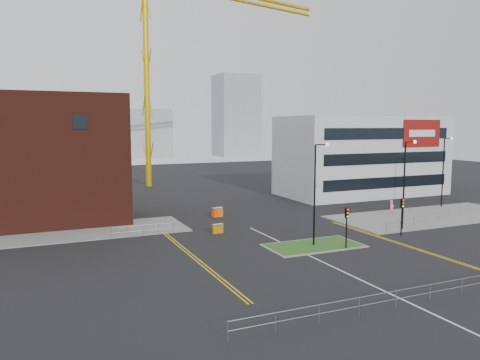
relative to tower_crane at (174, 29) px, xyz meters
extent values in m
plane|color=black|center=(-3.46, -56.44, -27.57)|extent=(200.00, 200.00, 0.00)
cube|color=slate|center=(-23.46, -34.44, -27.51)|extent=(28.00, 8.00, 0.12)
cube|color=slate|center=(18.54, -42.44, -27.51)|extent=(24.00, 10.00, 0.12)
cube|color=slate|center=(-1.46, -48.44, -27.53)|extent=(8.60, 4.60, 0.08)
cube|color=#23521B|center=(-1.46, -48.44, -27.51)|extent=(8.00, 4.00, 0.12)
cube|color=#4C1C13|center=(-23.46, -28.44, -20.57)|extent=(18.00, 10.00, 14.00)
cube|color=black|center=(-19.46, -33.46, -16.57)|extent=(1.40, 0.10, 1.40)
cube|color=silver|center=(22.54, -24.44, -21.57)|extent=(25.00, 12.00, 12.00)
cube|color=black|center=(22.54, -30.46, -25.08)|extent=(22.00, 0.10, 1.60)
cube|color=black|center=(22.54, -30.46, -21.57)|extent=(22.00, 0.10, 1.60)
cube|color=black|center=(22.54, -30.46, -18.07)|extent=(22.00, 0.10, 1.60)
cube|color=maroon|center=(28.54, -30.52, -18.07)|extent=(7.00, 0.15, 4.00)
cube|color=white|center=(28.54, -30.62, -18.07)|extent=(5.00, 0.05, 1.00)
cylinder|color=#ECB40D|center=(-5.46, -1.44, -9.53)|extent=(1.00, 1.00, 36.09)
cylinder|color=black|center=(-1.46, -48.44, -23.07)|extent=(0.16, 0.16, 9.00)
cylinder|color=black|center=(-0.86, -48.44, -18.57)|extent=(1.20, 0.10, 0.10)
sphere|color=silver|center=(-0.26, -48.44, -18.57)|extent=(0.36, 0.36, 0.36)
cylinder|color=black|center=(10.54, -46.44, -23.07)|extent=(0.16, 0.16, 9.00)
cylinder|color=black|center=(11.14, -46.44, -18.57)|extent=(1.20, 0.10, 0.10)
sphere|color=silver|center=(11.74, -46.44, -18.57)|extent=(0.36, 0.36, 0.36)
cylinder|color=black|center=(24.54, -38.44, -23.07)|extent=(0.16, 0.16, 9.00)
cylinder|color=black|center=(25.14, -38.44, -18.57)|extent=(1.20, 0.10, 0.10)
sphere|color=silver|center=(25.74, -38.44, -18.57)|extent=(0.36, 0.36, 0.36)
cylinder|color=black|center=(0.54, -50.44, -26.07)|extent=(0.12, 0.12, 3.00)
cube|color=black|center=(0.54, -50.44, -24.37)|extent=(0.28, 0.22, 0.90)
sphere|color=red|center=(0.54, -50.57, -24.07)|extent=(0.18, 0.18, 0.18)
sphere|color=orange|center=(0.54, -50.57, -24.37)|extent=(0.18, 0.18, 0.18)
sphere|color=#0CCC33|center=(0.54, -50.57, -24.67)|extent=(0.18, 0.18, 0.18)
cylinder|color=black|center=(8.54, -48.44, -26.07)|extent=(0.12, 0.12, 3.00)
cube|color=black|center=(8.54, -48.44, -24.37)|extent=(0.28, 0.22, 0.90)
sphere|color=red|center=(8.54, -48.57, -24.07)|extent=(0.18, 0.18, 0.18)
sphere|color=orange|center=(8.54, -48.57, -24.37)|extent=(0.18, 0.18, 0.18)
sphere|color=#0CCC33|center=(8.54, -48.57, -24.67)|extent=(0.18, 0.18, 0.18)
cylinder|color=gray|center=(-3.46, -62.44, -26.52)|extent=(24.00, 0.04, 0.04)
cylinder|color=gray|center=(-3.46, -62.44, -27.02)|extent=(24.00, 0.04, 0.04)
cylinder|color=gray|center=(-15.46, -62.44, -27.02)|extent=(0.05, 0.05, 1.10)
cylinder|color=gray|center=(-14.46, -38.44, -26.52)|extent=(6.00, 0.04, 0.04)
cylinder|color=gray|center=(-14.46, -38.44, -27.02)|extent=(6.00, 0.04, 0.04)
cylinder|color=gray|center=(-17.46, -38.44, -27.02)|extent=(0.05, 0.05, 1.10)
cylinder|color=gray|center=(-11.46, -38.44, -27.02)|extent=(0.05, 0.05, 1.10)
cylinder|color=gray|center=(17.04, -44.94, -26.52)|extent=(19.01, 5.04, 0.04)
cylinder|color=gray|center=(17.04, -44.94, -27.02)|extent=(19.01, 5.04, 0.04)
cylinder|color=gray|center=(7.54, -47.44, -27.02)|extent=(0.05, 0.05, 1.10)
cylinder|color=gray|center=(26.54, -42.44, -27.02)|extent=(0.05, 0.05, 1.10)
cube|color=silver|center=(-3.46, -54.44, -27.57)|extent=(0.15, 30.00, 0.01)
cube|color=gold|center=(-12.46, -46.44, -27.57)|extent=(0.12, 24.00, 0.01)
cube|color=gold|center=(-12.16, -46.44, -27.57)|extent=(0.12, 24.00, 0.01)
cube|color=gold|center=(6.04, -50.44, -27.57)|extent=(0.12, 20.00, 0.01)
cube|color=gold|center=(6.34, -50.44, -27.57)|extent=(0.12, 20.00, 0.01)
cube|color=gray|center=(6.54, 73.56, -19.57)|extent=(24.00, 12.00, 16.00)
cube|color=gray|center=(41.54, 68.56, -13.57)|extent=(14.00, 12.00, 28.00)
cube|color=gray|center=(-11.46, 83.56, -21.57)|extent=(30.00, 12.00, 12.00)
imported|color=pink|center=(14.60, -40.30, -26.63)|extent=(0.79, 0.64, 1.89)
cube|color=#F64E0D|center=(-4.46, -32.44, -27.03)|extent=(1.38, 0.88, 1.09)
cube|color=silver|center=(-4.46, -32.44, -26.54)|extent=(1.38, 0.88, 0.13)
cube|color=#C4700A|center=(-7.46, -40.29, -27.11)|extent=(1.14, 0.48, 0.92)
cube|color=silver|center=(-7.46, -40.29, -26.70)|extent=(1.14, 0.48, 0.11)
cube|color=#FF5E0E|center=(-4.46, -32.44, -27.04)|extent=(1.32, 0.54, 1.07)
cube|color=silver|center=(-4.46, -32.44, -26.56)|extent=(1.32, 0.54, 0.13)
camera|label=1|loc=(-23.82, -82.87, -16.91)|focal=35.00mm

